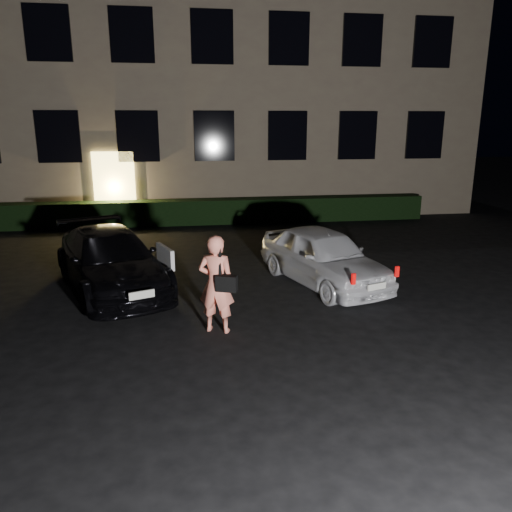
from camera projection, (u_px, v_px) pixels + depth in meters
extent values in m
plane|color=black|center=(267.00, 356.00, 7.71)|extent=(80.00, 80.00, 0.00)
cube|color=#766554|center=(206.00, 58.00, 20.45)|extent=(20.00, 8.00, 12.00)
cube|color=#F7D969|center=(115.00, 188.00, 17.32)|extent=(1.40, 0.10, 2.50)
cube|color=black|center=(58.00, 137.00, 16.62)|extent=(1.40, 0.10, 1.70)
cube|color=black|center=(138.00, 136.00, 16.99)|extent=(1.40, 0.10, 1.70)
cube|color=black|center=(214.00, 136.00, 17.36)|extent=(1.40, 0.10, 1.70)
cube|color=black|center=(287.00, 136.00, 17.73)|extent=(1.40, 0.10, 1.70)
cube|color=black|center=(357.00, 135.00, 18.10)|extent=(1.40, 0.10, 1.70)
cube|color=black|center=(425.00, 135.00, 18.48)|extent=(1.40, 0.10, 1.70)
cube|color=black|center=(48.00, 33.00, 15.78)|extent=(1.40, 0.10, 1.70)
cube|color=black|center=(132.00, 35.00, 16.15)|extent=(1.40, 0.10, 1.70)
cube|color=black|center=(212.00, 37.00, 16.52)|extent=(1.40, 0.10, 1.70)
cube|color=black|center=(289.00, 39.00, 16.89)|extent=(1.40, 0.10, 1.70)
cube|color=black|center=(362.00, 41.00, 17.27)|extent=(1.40, 0.10, 1.70)
cube|color=black|center=(433.00, 42.00, 17.64)|extent=(1.40, 0.10, 1.70)
cube|color=black|center=(217.00, 211.00, 17.62)|extent=(15.00, 0.70, 0.85)
imported|color=black|center=(110.00, 260.00, 10.68)|extent=(3.20, 4.70, 1.26)
cube|color=white|center=(165.00, 256.00, 10.41)|extent=(0.39, 0.87, 0.42)
cube|color=silver|center=(142.00, 295.00, 8.79)|extent=(0.45, 0.20, 0.14)
imported|color=white|center=(323.00, 256.00, 10.99)|extent=(2.57, 3.97, 1.26)
cube|color=red|center=(353.00, 279.00, 9.23)|extent=(0.09, 0.07, 0.21)
cube|color=red|center=(397.00, 272.00, 9.68)|extent=(0.09, 0.07, 0.21)
cube|color=silver|center=(377.00, 286.00, 9.47)|extent=(0.41, 0.17, 0.12)
imported|color=#FF8970|center=(216.00, 284.00, 8.42)|extent=(0.72, 0.60, 1.71)
cube|color=black|center=(227.00, 283.00, 8.26)|extent=(0.38, 0.26, 0.27)
cube|color=black|center=(220.00, 260.00, 8.21)|extent=(0.06, 0.07, 0.53)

